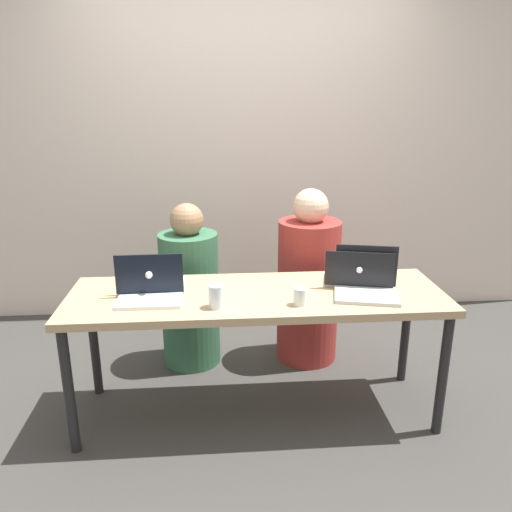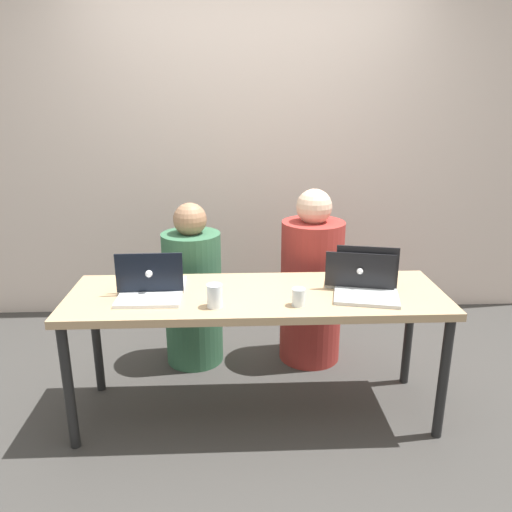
# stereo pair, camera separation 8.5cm
# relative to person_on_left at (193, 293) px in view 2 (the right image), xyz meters

# --- Properties ---
(ground_plane) EXTENTS (12.00, 12.00, 0.00)m
(ground_plane) POSITION_rel_person_on_left_xyz_m (0.38, -0.60, -0.47)
(ground_plane) COLOR #383633
(back_wall) EXTENTS (5.02, 0.10, 2.39)m
(back_wall) POSITION_rel_person_on_left_xyz_m (0.38, 0.87, 0.72)
(back_wall) COLOR beige
(back_wall) RESTS_ON ground
(desk) EXTENTS (1.93, 0.61, 0.70)m
(desk) POSITION_rel_person_on_left_xyz_m (0.38, -0.60, 0.17)
(desk) COLOR tan
(desk) RESTS_ON ground
(person_on_left) EXTENTS (0.38, 0.38, 1.06)m
(person_on_left) POSITION_rel_person_on_left_xyz_m (0.00, 0.00, 0.00)
(person_on_left) COLOR #326142
(person_on_left) RESTS_ON ground
(person_on_right) EXTENTS (0.44, 0.44, 1.13)m
(person_on_right) POSITION_rel_person_on_left_xyz_m (0.76, -0.00, 0.04)
(person_on_right) COLOR maroon
(person_on_right) RESTS_ON ground
(laptop_front_left) EXTENTS (0.32, 0.24, 0.20)m
(laptop_front_left) POSITION_rel_person_on_left_xyz_m (-0.16, -0.64, 0.28)
(laptop_front_left) COLOR silver
(laptop_front_left) RESTS_ON desk
(laptop_back_left) EXTENTS (0.34, 0.26, 0.22)m
(laptop_back_left) POSITION_rel_person_on_left_xyz_m (-0.16, -0.53, 0.28)
(laptop_back_left) COLOR silver
(laptop_back_left) RESTS_ON desk
(laptop_back_right) EXTENTS (0.39, 0.29, 0.20)m
(laptop_back_right) POSITION_rel_person_on_left_xyz_m (0.93, -0.52, 0.28)
(laptop_back_right) COLOR #B7B6B3
(laptop_back_right) RESTS_ON desk
(laptop_front_right) EXTENTS (0.36, 0.31, 0.23)m
(laptop_front_right) POSITION_rel_person_on_left_xyz_m (0.93, -0.65, 0.29)
(laptop_front_right) COLOR #B3B8B8
(laptop_front_right) RESTS_ON desk
(water_glass_right) EXTENTS (0.07, 0.07, 0.09)m
(water_glass_right) POSITION_rel_person_on_left_xyz_m (0.57, -0.77, 0.27)
(water_glass_right) COLOR silver
(water_glass_right) RESTS_ON desk
(water_glass_left) EXTENTS (0.08, 0.08, 0.11)m
(water_glass_left) POSITION_rel_person_on_left_xyz_m (0.17, -0.77, 0.28)
(water_glass_left) COLOR silver
(water_glass_left) RESTS_ON desk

